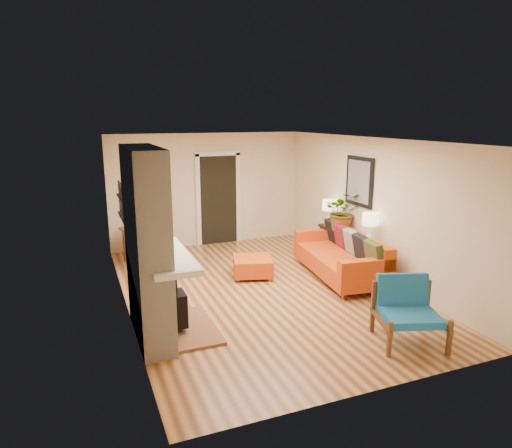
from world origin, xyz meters
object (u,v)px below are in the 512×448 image
Objects in this scene: dining_table at (147,236)px; lamp_near at (370,224)px; blue_chair at (407,307)px; houseplant at (343,211)px; ottoman at (253,266)px; console_table at (348,240)px; sofa at (343,256)px; lamp_far at (329,209)px.

lamp_near is at bearing -34.44° from dining_table.
blue_chair is 3.25m from houseplant.
dining_table reaches higher than blue_chair.
ottoman is 2.35m from dining_table.
console_table is at bearing 72.28° from blue_chair.
ottoman is 3.27m from blue_chair.
ottoman is at bearing 178.65° from houseplant.
sofa is at bearing 135.77° from lamp_near.
lamp_far is 0.54m from houseplant.
console_table is (0.33, 0.36, 0.18)m from sofa.
dining_table is (-1.73, 1.55, 0.37)m from ottoman.
lamp_near is (3.65, -2.50, 0.48)m from dining_table.
blue_chair is 0.56× the size of console_table.
dining_table is at bearing 120.55° from blue_chair.
houseplant reaches higher than ottoman.
lamp_far is at bearing -16.22° from dining_table.
blue_chair is at bearing -107.72° from console_table.
console_table is (0.90, 2.83, 0.11)m from blue_chair.
console_table is 3.43× the size of lamp_near.
blue_chair is at bearing -71.78° from ottoman.
blue_chair is at bearing -103.06° from sofa.
dining_table reaches higher than console_table.
sofa is at bearing -21.54° from ottoman.
blue_chair is at bearing -59.45° from dining_table.
lamp_far reaches higher than blue_chair.
lamp_near reaches higher than dining_table.
lamp_near is at bearing -90.00° from console_table.
lamp_far is at bearing 90.00° from lamp_near.
lamp_far is (1.92, 0.49, 0.85)m from ottoman.
lamp_near is 0.68× the size of houseplant.
ottoman is (-1.59, 0.63, -0.19)m from sofa.
sofa is 2.54m from blue_chair.
lamp_far reaches higher than console_table.
dining_table is 4.08m from console_table.
lamp_far is 0.68× the size of houseplant.
dining_table is at bearing 146.69° from sofa.
dining_table is 3.83m from lamp_far.
houseplant is (3.64, -1.60, 0.54)m from dining_table.
sofa is 0.81m from lamp_near.
dining_table is 3.13× the size of lamp_far.
ottoman is 0.53× the size of dining_table.
sofa reaches higher than blue_chair.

